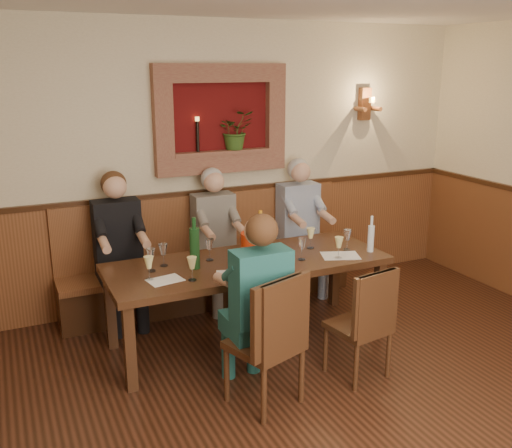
{
  "coord_description": "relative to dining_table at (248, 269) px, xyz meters",
  "views": [
    {
      "loc": [
        -1.86,
        -2.37,
        2.36
      ],
      "look_at": [
        0.1,
        1.9,
        1.05
      ],
      "focal_mm": 40.0,
      "sensor_mm": 36.0,
      "label": 1
    }
  ],
  "objects": [
    {
      "name": "wine_glass_10",
      "position": [
        -0.69,
        0.17,
        0.17
      ],
      "size": [
        0.08,
        0.08,
        0.19
      ],
      "primitive_type": null,
      "color": "white",
      "rests_on": "dining_table"
    },
    {
      "name": "tasting_sheet_b",
      "position": [
        0.03,
        -0.18,
        0.08
      ],
      "size": [
        0.34,
        0.27,
        0.0
      ],
      "primitive_type": "cube",
      "rotation": [
        0.0,
        0.0,
        0.17
      ],
      "color": "white",
      "rests_on": "dining_table"
    },
    {
      "name": "room_shell",
      "position": [
        0.0,
        -1.85,
        1.21
      ],
      "size": [
        6.04,
        6.04,
        2.82
      ],
      "color": "beige",
      "rests_on": "ground"
    },
    {
      "name": "wine_glass_8",
      "position": [
        0.93,
        -0.11,
        0.17
      ],
      "size": [
        0.08,
        0.08,
        0.19
      ],
      "primitive_type": null,
      "color": "white",
      "rests_on": "dining_table"
    },
    {
      "name": "chair_near_right",
      "position": [
        0.55,
        -0.9,
        -0.41
      ],
      "size": [
        0.46,
        0.46,
        0.91
      ],
      "rotation": [
        0.0,
        0.0,
        0.16
      ],
      "color": "#372010",
      "rests_on": "ground"
    },
    {
      "name": "wine_glass_7",
      "position": [
        0.66,
        0.07,
        0.17
      ],
      "size": [
        0.08,
        0.08,
        0.19
      ],
      "primitive_type": null,
      "color": "#F2E790",
      "rests_on": "dining_table"
    },
    {
      "name": "wainscoting",
      "position": [
        0.0,
        -1.85,
        -0.09
      ],
      "size": [
        6.02,
        6.02,
        1.15
      ],
      "color": "brown",
      "rests_on": "ground"
    },
    {
      "name": "wine_glass_0",
      "position": [
        -0.88,
        -0.1,
        0.17
      ],
      "size": [
        0.08,
        0.08,
        0.19
      ],
      "primitive_type": null,
      "color": "#F2E790",
      "rests_on": "dining_table"
    },
    {
      "name": "person_bench_right",
      "position": [
        0.99,
        0.84,
        -0.08
      ],
      "size": [
        0.42,
        0.52,
        1.43
      ],
      "color": "navy",
      "rests_on": "ground"
    },
    {
      "name": "person_chair_front",
      "position": [
        -0.28,
        -0.78,
        -0.1
      ],
      "size": [
        0.41,
        0.5,
        1.4
      ],
      "color": "navy",
      "rests_on": "ground"
    },
    {
      "name": "wine_glass_1",
      "position": [
        -0.82,
        0.09,
        0.17
      ],
      "size": [
        0.08,
        0.08,
        0.19
      ],
      "primitive_type": null,
      "color": "white",
      "rests_on": "dining_table"
    },
    {
      "name": "wine_glass_9",
      "position": [
        -0.15,
        -0.24,
        0.17
      ],
      "size": [
        0.08,
        0.08,
        0.19
      ],
      "primitive_type": null,
      "color": "#F2E790",
      "rests_on": "dining_table"
    },
    {
      "name": "tasting_sheet_c",
      "position": [
        0.79,
        -0.22,
        0.08
      ],
      "size": [
        0.38,
        0.33,
        0.0
      ],
      "primitive_type": "cube",
      "rotation": [
        0.0,
        0.0,
        -0.35
      ],
      "color": "white",
      "rests_on": "dining_table"
    },
    {
      "name": "bench",
      "position": [
        0.0,
        0.94,
        -0.35
      ],
      "size": [
        3.0,
        0.45,
        1.11
      ],
      "color": "#381E0F",
      "rests_on": "ground"
    },
    {
      "name": "wall_niche",
      "position": [
        0.24,
        1.09,
        1.13
      ],
      "size": [
        1.36,
        0.3,
        1.06
      ],
      "color": "#510B0C",
      "rests_on": "ground"
    },
    {
      "name": "wine_glass_2",
      "position": [
        -0.58,
        -0.25,
        0.17
      ],
      "size": [
        0.08,
        0.08,
        0.19
      ],
      "primitive_type": null,
      "color": "#F2E790",
      "rests_on": "dining_table"
    },
    {
      "name": "person_bench_left",
      "position": [
        -0.92,
        0.84,
        -0.08
      ],
      "size": [
        0.43,
        0.52,
        1.44
      ],
      "color": "black",
      "rests_on": "ground"
    },
    {
      "name": "spittoon_bucket",
      "position": [
        0.01,
        -0.14,
        0.22
      ],
      "size": [
        0.32,
        0.32,
        0.28
      ],
      "primitive_type": "cylinder",
      "rotation": [
        0.0,
        0.0,
        0.38
      ],
      "color": "red",
      "rests_on": "dining_table"
    },
    {
      "name": "dining_table",
      "position": [
        0.0,
        0.0,
        0.0
      ],
      "size": [
        2.4,
        0.9,
        0.75
      ],
      "color": "#372010",
      "rests_on": "ground"
    },
    {
      "name": "wine_glass_3",
      "position": [
        -0.29,
        0.14,
        0.17
      ],
      "size": [
        0.08,
        0.08,
        0.19
      ],
      "primitive_type": null,
      "color": "white",
      "rests_on": "dining_table"
    },
    {
      "name": "tasting_sheet_a",
      "position": [
        -0.77,
        -0.16,
        0.08
      ],
      "size": [
        0.29,
        0.23,
        0.0
      ],
      "primitive_type": "cube",
      "rotation": [
        0.0,
        0.0,
        0.18
      ],
      "color": "white",
      "rests_on": "dining_table"
    },
    {
      "name": "water_bottle",
      "position": [
        1.1,
        -0.23,
        0.2
      ],
      "size": [
        0.06,
        0.06,
        0.33
      ],
      "rotation": [
        0.0,
        0.0,
        -0.04
      ],
      "color": "silver",
      "rests_on": "dining_table"
    },
    {
      "name": "wine_glass_11",
      "position": [
        0.74,
        -0.27,
        0.17
      ],
      "size": [
        0.08,
        0.08,
        0.19
      ],
      "primitive_type": null,
      "color": "#F2E790",
      "rests_on": "dining_table"
    },
    {
      "name": "tasting_sheet_d",
      "position": [
        -0.23,
        -0.28,
        0.08
      ],
      "size": [
        0.37,
        0.32,
        0.0
      ],
      "primitive_type": "cube",
      "rotation": [
        0.0,
        0.0,
        -0.35
      ],
      "color": "white",
      "rests_on": "dining_table"
    },
    {
      "name": "wine_glass_4",
      "position": [
        -0.03,
        -0.13,
        0.17
      ],
      "size": [
        0.08,
        0.08,
        0.19
      ],
      "primitive_type": null,
      "color": "#F2E790",
      "rests_on": "dining_table"
    },
    {
      "name": "wine_bottle_green_b",
      "position": [
        -0.47,
        0.01,
        0.26
      ],
      "size": [
        0.1,
        0.1,
        0.43
      ],
      "rotation": [
        0.0,
        0.0,
        -0.27
      ],
      "color": "#19471E",
      "rests_on": "dining_table"
    },
    {
      "name": "person_bench_mid",
      "position": [
        0.03,
        0.84,
        -0.1
      ],
      "size": [
        0.41,
        0.5,
        1.4
      ],
      "color": "#534E4C",
      "rests_on": "ground"
    },
    {
      "name": "wall_sconce",
      "position": [
        1.9,
        1.08,
        1.27
      ],
      "size": [
        0.25,
        0.2,
        0.35
      ],
      "color": "brown",
      "rests_on": "ground"
    },
    {
      "name": "chair_near_left",
      "position": [
        -0.28,
        -0.94,
        -0.38
      ],
      "size": [
        0.57,
        0.57,
        1.01
      ],
      "rotation": [
        0.0,
        0.0,
        0.33
      ],
      "color": "#372010",
      "rests_on": "ground"
    },
    {
      "name": "wine_bottle_green_a",
      "position": [
        0.15,
        0.07,
        0.25
      ],
      "size": [
        0.1,
        0.1,
        0.41
      ],
      "rotation": [
        0.0,
        0.0,
        -0.35
      ],
      "color": "#19471E",
      "rests_on": "dining_table"
    },
    {
      "name": "wine_glass_6",
      "position": [
        0.43,
        -0.18,
        0.17
      ],
      "size": [
        0.08,
        0.08,
        0.19
      ],
      "primitive_type": null,
      "color": "white",
      "rests_on": "dining_table"
    },
    {
      "name": "wine_glass_5",
      "position": [
        0.21,
        0.09,
        0.17
      ],
      "size": [
        0.08,
        0.08,
        0.19
      ],
      "primitive_type": null,
      "color": "#F2E790",
      "rests_on": "dining_table"
    }
  ]
}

